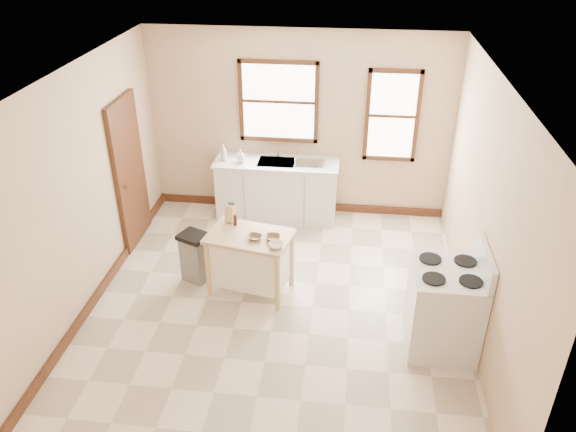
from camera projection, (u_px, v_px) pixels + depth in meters
The scene contains 23 objects.
floor at pixel (277, 305), 6.86m from camera, with size 5.00×5.00×0.00m, color beige.
ceiling at pixel (274, 78), 5.48m from camera, with size 5.00×5.00×0.00m, color white.
wall_back at pixel (299, 125), 8.33m from camera, with size 4.50×0.04×2.80m, color #D6B38D.
wall_left at pixel (81, 193), 6.40m from camera, with size 0.04×5.00×2.80m, color #D6B38D.
wall_right at pixel (486, 216), 5.93m from camera, with size 0.04×5.00×2.80m, color #D6B38D.
window_main at pixel (279, 102), 8.17m from camera, with size 1.17×0.06×1.22m, color #402311, non-canonical shape.
window_side at pixel (392, 116), 8.07m from camera, with size 0.77×0.06×1.37m, color #402311, non-canonical shape.
door_left at pixel (130, 173), 7.69m from camera, with size 0.06×0.90×2.10m, color #402311.
baseboard_back at pixel (298, 205), 8.96m from camera, with size 4.50×0.04×0.12m, color #402311.
baseboard_left at pixel (102, 288), 7.06m from camera, with size 0.04×5.00×0.12m, color #402311.
sink_counter at pixel (277, 189), 8.56m from camera, with size 1.86×0.62×0.92m, color silver, non-canonical shape.
faucet at pixel (278, 150), 8.44m from camera, with size 0.03×0.03×0.22m, color silver.
soap_bottle_a at pixel (224, 153), 8.32m from camera, with size 0.09×0.10×0.25m, color #B2B2B2.
soap_bottle_b at pixel (241, 156), 8.26m from camera, with size 0.09×0.09×0.20m, color #B2B2B2.
dish_rack at pixel (310, 160), 8.24m from camera, with size 0.43×0.33×0.11m, color silver, non-canonical shape.
kitchen_island at pixel (250, 263), 6.92m from camera, with size 1.00×0.63×0.81m, color tan, non-canonical shape.
knife_block at pixel (230, 214), 6.96m from camera, with size 0.10×0.10×0.20m, color tan, non-canonical shape.
pepper_grinder at pixel (235, 220), 6.89m from camera, with size 0.04×0.04×0.15m, color #3C1B10.
bowl_a at pixel (255, 237), 6.64m from camera, with size 0.17×0.17×0.04m, color brown.
bowl_b at pixel (273, 238), 6.63m from camera, with size 0.18×0.18×0.04m, color brown.
bowl_c at pixel (276, 245), 6.47m from camera, with size 0.17×0.17×0.05m, color white.
trash_bin at pixel (195, 257), 7.17m from camera, with size 0.35×0.29×0.67m, color gray, non-canonical shape.
gas_stove at pixel (445, 298), 5.96m from camera, with size 0.79×0.80×1.25m, color silver, non-canonical shape.
Camera 1 is at (0.78, -5.38, 4.32)m, focal length 35.00 mm.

